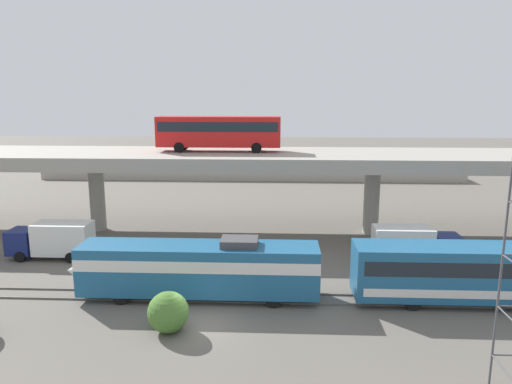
{
  "coord_description": "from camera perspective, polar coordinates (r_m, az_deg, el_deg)",
  "views": [
    {
      "loc": [
        4.49,
        -25.74,
        13.33
      ],
      "look_at": [
        2.19,
        22.85,
        3.45
      ],
      "focal_mm": 33.42,
      "sensor_mm": 36.0,
      "label": 1
    }
  ],
  "objects": [
    {
      "name": "transit_bus_on_overpass",
      "position": [
        46.92,
        -4.48,
        7.36
      ],
      "size": [
        12.0,
        2.68,
        3.4
      ],
      "rotation": [
        0.0,
        0.0,
        3.14
      ],
      "color": "red",
      "rests_on": "highway_overpass"
    },
    {
      "name": "parked_car_3",
      "position": [
        80.58,
        -8.16,
        3.61
      ],
      "size": [
        4.55,
        1.84,
        1.5
      ],
      "rotation": [
        0.0,
        0.0,
        3.14
      ],
      "color": "navy",
      "rests_on": "pier_parking_lot"
    },
    {
      "name": "train_locomotive",
      "position": [
        32.31,
        -8.22,
        -8.8
      ],
      "size": [
        16.89,
        3.04,
        4.18
      ],
      "rotation": [
        0.0,
        0.0,
        3.14
      ],
      "color": "#1E5984",
      "rests_on": "ground_plane"
    },
    {
      "name": "shrub_right",
      "position": [
        28.49,
        -10.46,
        -13.95
      ],
      "size": [
        2.37,
        2.37,
        2.37
      ],
      "primitive_type": "sphere",
      "color": "#46722E",
      "rests_on": "ground_plane"
    },
    {
      "name": "parked_car_5",
      "position": [
        83.74,
        -9.2,
        3.87
      ],
      "size": [
        4.62,
        1.94,
        1.5
      ],
      "rotation": [
        0.0,
        0.0,
        3.14
      ],
      "color": "#9E998C",
      "rests_on": "pier_parking_lot"
    },
    {
      "name": "rail_strip_near",
      "position": [
        32.18,
        -5.7,
        -12.92
      ],
      "size": [
        110.0,
        0.12,
        0.12
      ],
      "primitive_type": "cube",
      "color": "#59544C",
      "rests_on": "ground_plane"
    },
    {
      "name": "service_truck_west",
      "position": [
        43.08,
        -23.12,
        -5.21
      ],
      "size": [
        6.8,
        2.46,
        3.04
      ],
      "rotation": [
        0.0,
        0.0,
        3.14
      ],
      "color": "navy",
      "rests_on": "ground_plane"
    },
    {
      "name": "highway_overpass",
      "position": [
        46.38,
        -2.87,
        3.77
      ],
      "size": [
        96.0,
        10.48,
        7.93
      ],
      "color": "#9E998E",
      "rests_on": "ground_plane"
    },
    {
      "name": "ground_plane",
      "position": [
        29.33,
        -6.64,
        -15.63
      ],
      "size": [
        260.0,
        260.0,
        0.0
      ],
      "primitive_type": "plane",
      "color": "#605B54"
    },
    {
      "name": "rail_strip_far",
      "position": [
        33.57,
        -5.31,
        -11.85
      ],
      "size": [
        110.0,
        0.12,
        0.12
      ],
      "primitive_type": "cube",
      "color": "#59544C",
      "rests_on": "ground_plane"
    },
    {
      "name": "parked_car_2",
      "position": [
        86.92,
        -12.75,
        4.01
      ],
      "size": [
        4.2,
        2.0,
        1.5
      ],
      "color": "#0C4C26",
      "rests_on": "pier_parking_lot"
    },
    {
      "name": "parked_car_7",
      "position": [
        78.38,
        3.23,
        3.49
      ],
      "size": [
        4.1,
        1.93,
        1.5
      ],
      "color": "black",
      "rests_on": "pier_parking_lot"
    },
    {
      "name": "service_truck_east",
      "position": [
        40.34,
        18.33,
        -5.97
      ],
      "size": [
        6.8,
        2.46,
        3.04
      ],
      "color": "navy",
      "rests_on": "ground_plane"
    },
    {
      "name": "parked_car_4",
      "position": [
        85.03,
        16.59,
        3.66
      ],
      "size": [
        4.38,
        1.98,
        1.5
      ],
      "rotation": [
        0.0,
        0.0,
        3.14
      ],
      "color": "navy",
      "rests_on": "pier_parking_lot"
    },
    {
      "name": "harbor_water",
      "position": [
        104.69,
        0.24,
        4.17
      ],
      "size": [
        140.0,
        36.0,
        0.01
      ],
      "primitive_type": "cube",
      "color": "navy",
      "rests_on": "ground_plane"
    },
    {
      "name": "pier_parking_lot",
      "position": [
        81.82,
        -0.46,
        2.71
      ],
      "size": [
        67.52,
        13.58,
        1.68
      ],
      "primitive_type": "cube",
      "color": "#9E998E",
      "rests_on": "ground_plane"
    },
    {
      "name": "parked_car_6",
      "position": [
        81.18,
        -3.83,
        3.76
      ],
      "size": [
        4.15,
        1.98,
        1.5
      ],
      "color": "#515459",
      "rests_on": "pier_parking_lot"
    },
    {
      "name": "parked_car_1",
      "position": [
        81.4,
        2.44,
        3.79
      ],
      "size": [
        4.23,
        1.9,
        1.5
      ],
      "rotation": [
        0.0,
        0.0,
        3.14
      ],
      "color": "black",
      "rests_on": "pier_parking_lot"
    },
    {
      "name": "parked_car_0",
      "position": [
        82.94,
        12.53,
        3.68
      ],
      "size": [
        4.65,
        1.84,
        1.5
      ],
      "color": "black",
      "rests_on": "pier_parking_lot"
    }
  ]
}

